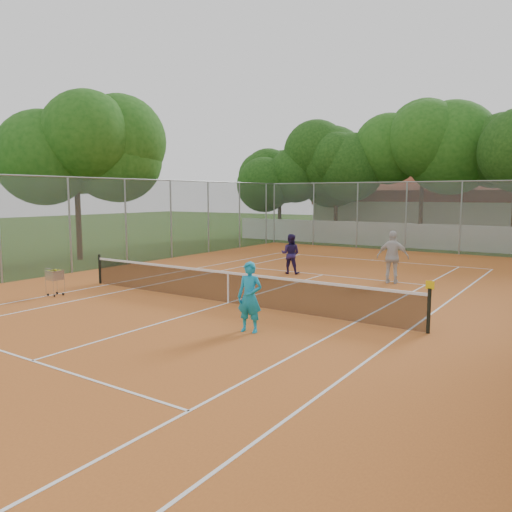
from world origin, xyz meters
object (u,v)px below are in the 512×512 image
Objects in this scene: tennis_net at (228,287)px; player_near at (250,297)px; player_far_right at (393,257)px; player_far_left at (291,254)px; clubhouse at (428,208)px; ball_hopper at (55,282)px.

tennis_net is 7.03× the size of player_near.
player_far_left is at bearing -12.41° from player_far_right.
player_far_left is (-3.64, 8.20, -0.02)m from player_near.
clubhouse is 8.40× the size of player_far_right.
ball_hopper is at bearing 31.12° from player_far_right.
player_near is 8.36m from player_far_right.
player_far_right is (4.26, 0.14, 0.15)m from player_far_left.
clubhouse is at bearing 87.80° from player_near.
player_far_left is 4.26m from player_far_right.
tennis_net is 0.72× the size of clubhouse.
player_near is 0.87× the size of player_far_right.
clubhouse is 9.70× the size of player_near.
clubhouse is at bearing -103.42° from player_far_left.
ball_hopper is at bearing -156.51° from tennis_net.
player_far_right reaches higher than player_near.
clubhouse reaches higher than player_far_left.
player_far_left is at bearing -88.21° from clubhouse.
player_far_right is 2.12× the size of ball_hopper.
player_far_left is (0.72, -23.06, -1.36)m from clubhouse.
player_near is 8.97m from player_far_left.
tennis_net is at bearing -86.05° from clubhouse.
tennis_net is 29.12m from clubhouse.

